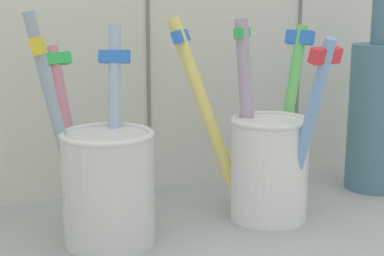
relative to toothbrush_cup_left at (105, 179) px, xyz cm
name	(u,v)px	position (x,y,z in cm)	size (l,w,h in cm)	color
counter_slab	(193,240)	(6.92, -0.42, -5.82)	(64.00, 22.00, 2.00)	#9EA3A8
toothbrush_cup_left	(105,179)	(0.00, 0.00, 0.00)	(8.93, 9.94, 17.24)	silver
toothbrush_cup_right	(266,157)	(13.62, 0.02, 0.30)	(12.59, 12.60, 16.55)	white
ceramic_vase	(378,113)	(27.04, 2.83, 2.53)	(5.45, 5.45, 18.23)	slate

